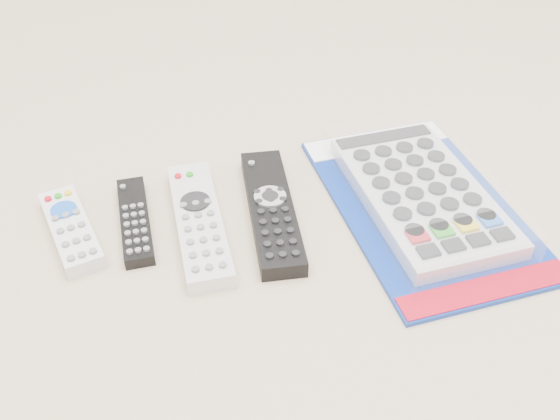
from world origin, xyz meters
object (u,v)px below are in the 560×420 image
object	(u,v)px
remote_silver_dvd	(199,222)
remote_large_black	(272,210)
remote_slim_black	(135,220)
remote_small_grey	(71,229)
jumbo_remote_packaged	(422,192)

from	to	relation	value
remote_silver_dvd	remote_large_black	size ratio (longest dim) A/B	0.96
remote_slim_black	remote_silver_dvd	size ratio (longest dim) A/B	0.71
remote_small_grey	remote_large_black	xyz separation A→B (m)	(0.24, -0.04, 0.00)
remote_small_grey	remote_silver_dvd	world-z (taller)	remote_silver_dvd
remote_silver_dvd	remote_large_black	bearing A→B (deg)	1.64
remote_slim_black	jumbo_remote_packaged	distance (m)	0.36
remote_silver_dvd	jumbo_remote_packaged	bearing A→B (deg)	-3.75
jumbo_remote_packaged	remote_small_grey	bearing A→B (deg)	170.77
remote_slim_black	jumbo_remote_packaged	xyz separation A→B (m)	(0.35, -0.07, 0.01)
remote_small_grey	remote_large_black	bearing A→B (deg)	-19.63
remote_large_black	jumbo_remote_packaged	xyz separation A→B (m)	(0.19, -0.03, 0.01)
remote_small_grey	remote_slim_black	xyz separation A→B (m)	(0.08, -0.00, -0.00)
remote_silver_dvd	remote_slim_black	bearing A→B (deg)	161.41
remote_large_black	jumbo_remote_packaged	world-z (taller)	jumbo_remote_packaged
remote_slim_black	jumbo_remote_packaged	world-z (taller)	jumbo_remote_packaged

